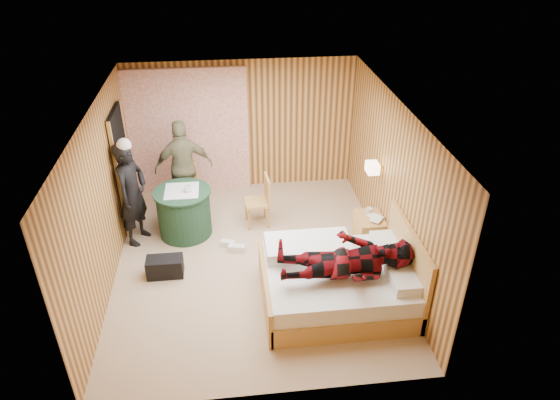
{
  "coord_description": "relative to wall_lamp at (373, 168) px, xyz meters",
  "views": [
    {
      "loc": [
        -0.31,
        -6.27,
        4.82
      ],
      "look_at": [
        0.42,
        0.05,
        1.05
      ],
      "focal_mm": 32.0,
      "sensor_mm": 36.0,
      "label": 1
    }
  ],
  "objects": [
    {
      "name": "woman_standing",
      "position": [
        -3.77,
        0.35,
        -0.43
      ],
      "size": [
        0.64,
        0.75,
        1.75
      ],
      "primitive_type": "imported",
      "rotation": [
        0.0,
        0.0,
        1.16
      ],
      "color": "black",
      "rests_on": "floor"
    },
    {
      "name": "wall_right",
      "position": [
        0.18,
        -0.45,
        -0.05
      ],
      "size": [
        0.02,
        5.0,
        2.5
      ],
      "primitive_type": "cube",
      "color": "tan",
      "rests_on": "floor"
    },
    {
      "name": "man_at_table",
      "position": [
        -3.01,
        1.24,
        -0.44
      ],
      "size": [
        1.07,
        0.58,
        1.72
      ],
      "primitive_type": "imported",
      "rotation": [
        0.0,
        0.0,
        3.31
      ],
      "color": "#74704D",
      "rests_on": "floor"
    },
    {
      "name": "wall_lamp",
      "position": [
        0.0,
        0.0,
        0.0
      ],
      "size": [
        0.26,
        0.24,
        0.16
      ],
      "color": "gold",
      "rests_on": "wall_right"
    },
    {
      "name": "chair_far",
      "position": [
        -3.01,
        1.19,
        -0.76
      ],
      "size": [
        0.44,
        0.44,
        0.93
      ],
      "rotation": [
        0.0,
        0.0,
        -0.05
      ],
      "color": "#DDA95A",
      "rests_on": "floor"
    },
    {
      "name": "curtain",
      "position": [
        -2.92,
        1.98,
        -0.1
      ],
      "size": [
        2.2,
        0.08,
        2.4
      ],
      "primitive_type": "cube",
      "color": "white",
      "rests_on": "floor"
    },
    {
      "name": "ceiling",
      "position": [
        -1.92,
        -0.45,
        1.2
      ],
      "size": [
        4.2,
        5.0,
        0.01
      ],
      "primitive_type": "cube",
      "color": "white",
      "rests_on": "wall_back"
    },
    {
      "name": "wall_back",
      "position": [
        -1.92,
        2.05,
        -0.05
      ],
      "size": [
        4.2,
        0.02,
        2.5
      ],
      "primitive_type": "cube",
      "color": "tan",
      "rests_on": "floor"
    },
    {
      "name": "duffel_bag",
      "position": [
        -3.27,
        -0.65,
        -1.15
      ],
      "size": [
        0.54,
        0.29,
        0.3
      ],
      "primitive_type": "cube",
      "rotation": [
        0.0,
        0.0,
        -0.0
      ],
      "color": "black",
      "rests_on": "floor"
    },
    {
      "name": "cup_nightstand",
      "position": [
        -0.04,
        -0.15,
        -0.69
      ],
      "size": [
        0.11,
        0.11,
        0.09
      ],
      "primitive_type": "imported",
      "rotation": [
        0.0,
        0.0,
        -0.15
      ],
      "color": "silver",
      "rests_on": "nightstand"
    },
    {
      "name": "sneaker_right",
      "position": [
        -2.31,
        -0.02,
        -1.25
      ],
      "size": [
        0.26,
        0.16,
        0.11
      ],
      "primitive_type": "cube",
      "rotation": [
        0.0,
        0.0,
        -0.3
      ],
      "color": "silver",
      "rests_on": "floor"
    },
    {
      "name": "man_on_bed",
      "position": [
        -0.77,
        -1.7,
        -0.32
      ],
      "size": [
        0.86,
        0.67,
        1.77
      ],
      "primitive_type": "imported",
      "rotation": [
        0.0,
        1.57,
        0.0
      ],
      "color": "maroon",
      "rests_on": "bed"
    },
    {
      "name": "nightstand",
      "position": [
        -0.04,
        -0.28,
        -1.01
      ],
      "size": [
        0.43,
        0.58,
        0.56
      ],
      "color": "#DDA95A",
      "rests_on": "floor"
    },
    {
      "name": "wall_left",
      "position": [
        -4.02,
        -0.45,
        -0.05
      ],
      "size": [
        0.02,
        5.0,
        2.5
      ],
      "primitive_type": "cube",
      "color": "tan",
      "rests_on": "floor"
    },
    {
      "name": "book_upper",
      "position": [
        -0.04,
        -0.33,
        -0.71
      ],
      "size": [
        0.27,
        0.28,
        0.02
      ],
      "primitive_type": "imported",
      "rotation": [
        0.0,
        0.0,
        -0.68
      ],
      "color": "silver",
      "rests_on": "nightstand"
    },
    {
      "name": "book_lower",
      "position": [
        -0.04,
        -0.33,
        -0.73
      ],
      "size": [
        0.26,
        0.28,
        0.02
      ],
      "primitive_type": "imported",
      "rotation": [
        0.0,
        0.0,
        0.59
      ],
      "color": "silver",
      "rests_on": "nightstand"
    },
    {
      "name": "sneaker_left",
      "position": [
        -2.18,
        -0.18,
        -1.24
      ],
      "size": [
        0.29,
        0.16,
        0.12
      ],
      "primitive_type": "cube",
      "rotation": [
        0.0,
        0.0,
        -0.2
      ],
      "color": "silver",
      "rests_on": "floor"
    },
    {
      "name": "bed",
      "position": [
        -0.8,
        -1.47,
        -0.98
      ],
      "size": [
        2.05,
        1.61,
        1.11
      ],
      "color": "#DDA95A",
      "rests_on": "floor"
    },
    {
      "name": "round_table",
      "position": [
        -3.01,
        0.46,
        -0.88
      ],
      "size": [
        0.94,
        0.94,
        0.83
      ],
      "color": "#1D3E29",
      "rests_on": "floor"
    },
    {
      "name": "cup_table",
      "position": [
        -2.91,
        0.41,
        -0.42
      ],
      "size": [
        0.14,
        0.14,
        0.1
      ],
      "primitive_type": "imported",
      "rotation": [
        0.0,
        0.0,
        -0.13
      ],
      "color": "silver",
      "rests_on": "round_table"
    },
    {
      "name": "doorway",
      "position": [
        -3.98,
        0.95,
        -0.28
      ],
      "size": [
        0.06,
        0.9,
        2.05
      ],
      "primitive_type": "cube",
      "color": "black",
      "rests_on": "floor"
    },
    {
      "name": "chair_near",
      "position": [
        -1.71,
        0.6,
        -0.77
      ],
      "size": [
        0.45,
        0.45,
        0.91
      ],
      "rotation": [
        0.0,
        0.0,
        -1.48
      ],
      "color": "#DDA95A",
      "rests_on": "floor"
    },
    {
      "name": "floor",
      "position": [
        -1.92,
        -0.45,
        -1.3
      ],
      "size": [
        4.2,
        5.0,
        0.01
      ],
      "primitive_type": "cube",
      "color": "tan",
      "rests_on": "ground"
    }
  ]
}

